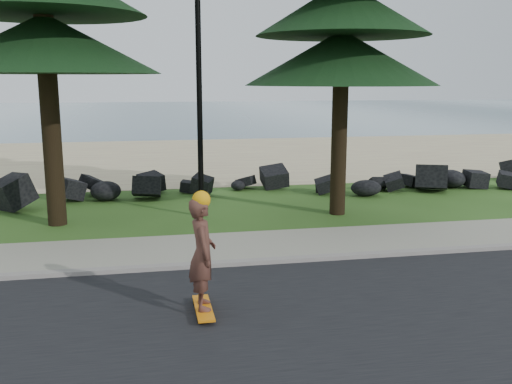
% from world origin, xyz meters
% --- Properties ---
extents(ground, '(160.00, 160.00, 0.00)m').
position_xyz_m(ground, '(0.00, 0.00, 0.00)').
color(ground, '#2B4D18').
rests_on(ground, ground).
extents(road, '(160.00, 7.00, 0.02)m').
position_xyz_m(road, '(0.00, -4.50, 0.01)').
color(road, black).
rests_on(road, ground).
extents(kerb, '(160.00, 0.20, 0.10)m').
position_xyz_m(kerb, '(0.00, -0.90, 0.05)').
color(kerb, gray).
rests_on(kerb, ground).
extents(sidewalk, '(160.00, 2.00, 0.08)m').
position_xyz_m(sidewalk, '(0.00, 0.20, 0.04)').
color(sidewalk, gray).
rests_on(sidewalk, ground).
extents(beach_sand, '(160.00, 15.00, 0.01)m').
position_xyz_m(beach_sand, '(0.00, 14.50, 0.01)').
color(beach_sand, tan).
rests_on(beach_sand, ground).
extents(ocean, '(160.00, 58.00, 0.01)m').
position_xyz_m(ocean, '(0.00, 51.00, 0.00)').
color(ocean, '#345765').
rests_on(ocean, ground).
extents(seawall_boulders, '(60.00, 2.40, 1.10)m').
position_xyz_m(seawall_boulders, '(0.00, 5.60, 0.00)').
color(seawall_boulders, black).
rests_on(seawall_boulders, ground).
extents(lamp_post, '(0.25, 0.14, 8.14)m').
position_xyz_m(lamp_post, '(0.00, 3.20, 4.13)').
color(lamp_post, black).
rests_on(lamp_post, ground).
extents(skateboarder, '(0.40, 1.00, 1.86)m').
position_xyz_m(skateboarder, '(-0.57, -3.03, 0.94)').
color(skateboarder, orange).
rests_on(skateboarder, ground).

